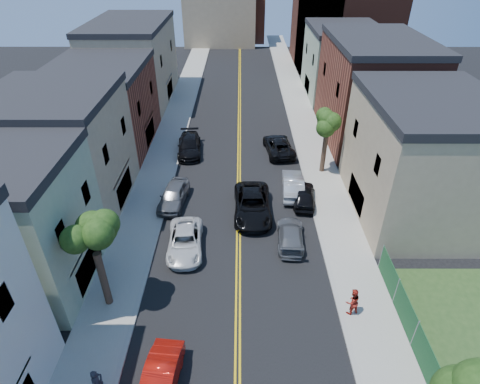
{
  "coord_description": "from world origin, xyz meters",
  "views": [
    {
      "loc": [
        0.15,
        -2.25,
        18.99
      ],
      "look_at": [
        0.11,
        23.46,
        2.0
      ],
      "focal_mm": 29.21,
      "sensor_mm": 36.0,
      "label": 1
    }
  ],
  "objects_px": {
    "grey_car_right": "(290,235)",
    "pedestrian_left": "(98,383)",
    "grey_car_left": "(174,195)",
    "black_suv_lane": "(252,205)",
    "black_car_left": "(189,146)",
    "pedestrian_right": "(352,302)",
    "dark_car_right_far": "(279,146)",
    "silver_car_right": "(293,185)",
    "white_pickup": "(185,241)",
    "red_sedan": "(160,382)",
    "black_car_right": "(304,195)"
  },
  "relations": [
    {
      "from": "grey_car_left",
      "to": "silver_car_right",
      "type": "relative_size",
      "value": 0.97
    },
    {
      "from": "black_car_right",
      "to": "pedestrian_right",
      "type": "relative_size",
      "value": 2.38
    },
    {
      "from": "grey_car_left",
      "to": "black_car_left",
      "type": "height_order",
      "value": "grey_car_left"
    },
    {
      "from": "grey_car_right",
      "to": "grey_car_left",
      "type": "bearing_deg",
      "value": -23.97
    },
    {
      "from": "black_car_left",
      "to": "dark_car_right_far",
      "type": "xyz_separation_m",
      "value": [
        9.23,
        0.07,
        -0.03
      ]
    },
    {
      "from": "grey_car_left",
      "to": "black_car_right",
      "type": "height_order",
      "value": "grey_car_left"
    },
    {
      "from": "grey_car_left",
      "to": "pedestrian_left",
      "type": "bearing_deg",
      "value": -87.53
    },
    {
      "from": "silver_car_right",
      "to": "dark_car_right_far",
      "type": "height_order",
      "value": "silver_car_right"
    },
    {
      "from": "black_car_left",
      "to": "dark_car_right_far",
      "type": "relative_size",
      "value": 0.99
    },
    {
      "from": "white_pickup",
      "to": "black_car_left",
      "type": "distance_m",
      "value": 15.02
    },
    {
      "from": "black_suv_lane",
      "to": "grey_car_left",
      "type": "bearing_deg",
      "value": 167.39
    },
    {
      "from": "pedestrian_left",
      "to": "black_car_left",
      "type": "bearing_deg",
      "value": 20.57
    },
    {
      "from": "black_car_right",
      "to": "silver_car_right",
      "type": "relative_size",
      "value": 0.87
    },
    {
      "from": "white_pickup",
      "to": "pedestrian_right",
      "type": "height_order",
      "value": "pedestrian_right"
    },
    {
      "from": "red_sedan",
      "to": "black_car_right",
      "type": "xyz_separation_m",
      "value": [
        9.3,
        16.4,
        0.01
      ]
    },
    {
      "from": "black_car_left",
      "to": "pedestrian_right",
      "type": "xyz_separation_m",
      "value": [
        11.84,
        -20.71,
        0.26
      ]
    },
    {
      "from": "silver_car_right",
      "to": "pedestrian_left",
      "type": "distance_m",
      "value": 21.42
    },
    {
      "from": "white_pickup",
      "to": "black_suv_lane",
      "type": "height_order",
      "value": "black_suv_lane"
    },
    {
      "from": "white_pickup",
      "to": "grey_car_right",
      "type": "height_order",
      "value": "white_pickup"
    },
    {
      "from": "red_sedan",
      "to": "black_car_right",
      "type": "distance_m",
      "value": 18.85
    },
    {
      "from": "white_pickup",
      "to": "grey_car_left",
      "type": "bearing_deg",
      "value": 102.24
    },
    {
      "from": "white_pickup",
      "to": "pedestrian_right",
      "type": "relative_size",
      "value": 2.83
    },
    {
      "from": "black_car_left",
      "to": "silver_car_right",
      "type": "height_order",
      "value": "silver_car_right"
    },
    {
      "from": "grey_car_left",
      "to": "black_suv_lane",
      "type": "height_order",
      "value": "black_suv_lane"
    },
    {
      "from": "grey_car_right",
      "to": "pedestrian_left",
      "type": "bearing_deg",
      "value": 51.76
    },
    {
      "from": "red_sedan",
      "to": "black_suv_lane",
      "type": "relative_size",
      "value": 0.71
    },
    {
      "from": "pedestrian_right",
      "to": "pedestrian_left",
      "type": "bearing_deg",
      "value": 2.46
    },
    {
      "from": "silver_car_right",
      "to": "red_sedan",
      "type": "bearing_deg",
      "value": 68.03
    },
    {
      "from": "grey_car_left",
      "to": "pedestrian_left",
      "type": "height_order",
      "value": "pedestrian_left"
    },
    {
      "from": "pedestrian_right",
      "to": "white_pickup",
      "type": "bearing_deg",
      "value": -46.64
    },
    {
      "from": "red_sedan",
      "to": "grey_car_right",
      "type": "distance_m",
      "value": 13.59
    },
    {
      "from": "black_car_left",
      "to": "black_car_right",
      "type": "distance_m",
      "value": 13.96
    },
    {
      "from": "silver_car_right",
      "to": "pedestrian_right",
      "type": "xyz_separation_m",
      "value": [
        2.0,
        -13.15,
        0.25
      ]
    },
    {
      "from": "grey_car_right",
      "to": "black_suv_lane",
      "type": "distance_m",
      "value": 4.44
    },
    {
      "from": "silver_car_right",
      "to": "pedestrian_left",
      "type": "height_order",
      "value": "pedestrian_left"
    },
    {
      "from": "red_sedan",
      "to": "silver_car_right",
      "type": "bearing_deg",
      "value": 70.07
    },
    {
      "from": "red_sedan",
      "to": "black_car_right",
      "type": "height_order",
      "value": "black_car_right"
    },
    {
      "from": "grey_car_right",
      "to": "dark_car_right_far",
      "type": "distance_m",
      "value": 14.24
    },
    {
      "from": "grey_car_right",
      "to": "pedestrian_right",
      "type": "xyz_separation_m",
      "value": [
        2.9,
        -6.54,
        0.41
      ]
    },
    {
      "from": "grey_car_left",
      "to": "pedestrian_right",
      "type": "bearing_deg",
      "value": -36.51
    },
    {
      "from": "red_sedan",
      "to": "black_car_left",
      "type": "distance_m",
      "value": 25.48
    },
    {
      "from": "black_car_right",
      "to": "silver_car_right",
      "type": "height_order",
      "value": "silver_car_right"
    },
    {
      "from": "red_sedan",
      "to": "grey_car_left",
      "type": "bearing_deg",
      "value": 101.26
    },
    {
      "from": "grey_car_left",
      "to": "black_car_right",
      "type": "bearing_deg",
      "value": 7.91
    },
    {
      "from": "red_sedan",
      "to": "black_car_left",
      "type": "xyz_separation_m",
      "value": [
        -1.34,
        25.44,
        0.07
      ]
    },
    {
      "from": "white_pickup",
      "to": "black_car_left",
      "type": "bearing_deg",
      "value": 91.39
    },
    {
      "from": "grey_car_right",
      "to": "black_car_right",
      "type": "relative_size",
      "value": 1.05
    },
    {
      "from": "grey_car_left",
      "to": "silver_car_right",
      "type": "bearing_deg",
      "value": 16.3
    },
    {
      "from": "silver_car_right",
      "to": "dark_car_right_far",
      "type": "xyz_separation_m",
      "value": [
        -0.61,
        7.62,
        -0.04
      ]
    },
    {
      "from": "grey_car_left",
      "to": "pedestrian_right",
      "type": "relative_size",
      "value": 2.63
    }
  ]
}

